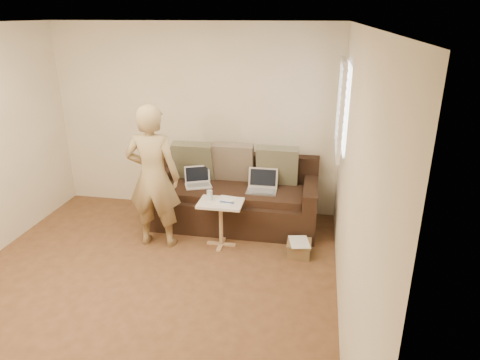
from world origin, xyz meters
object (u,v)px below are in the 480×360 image
at_px(laptop_white, 198,186).
at_px(person, 153,177).
at_px(laptop_silver, 261,192).
at_px(striped_box, 299,248).
at_px(side_table, 221,224).
at_px(sofa, 234,194).
at_px(drinking_glass, 210,195).

relative_size(laptop_white, person, 0.19).
distance_m(laptop_silver, person, 1.41).
bearing_deg(striped_box, laptop_white, 154.79).
bearing_deg(side_table, person, -172.75).
distance_m(sofa, striped_box, 1.21).
bearing_deg(striped_box, side_table, 175.46).
bearing_deg(laptop_white, drinking_glass, -84.19).
height_order(laptop_silver, side_table, laptop_silver).
bearing_deg(laptop_silver, side_table, -128.39).
bearing_deg(drinking_glass, laptop_white, 118.70).
height_order(sofa, striped_box, sofa).
xyz_separation_m(laptop_white, drinking_glass, (0.30, -0.54, 0.12)).
xyz_separation_m(laptop_white, person, (-0.35, -0.68, 0.36)).
relative_size(laptop_silver, striped_box, 1.36).
xyz_separation_m(laptop_silver, drinking_glass, (-0.56, -0.50, 0.12)).
bearing_deg(drinking_glass, person, -167.50).
distance_m(person, side_table, 0.99).
height_order(laptop_white, drinking_glass, drinking_glass).
height_order(laptop_white, striped_box, laptop_white).
distance_m(side_table, striped_box, 0.98).
height_order(sofa, drinking_glass, sofa).
height_order(side_table, striped_box, side_table).
distance_m(laptop_white, striped_box, 1.61).
bearing_deg(laptop_silver, laptop_white, 176.68).
bearing_deg(striped_box, person, -179.22).
distance_m(laptop_silver, striped_box, 0.93).
distance_m(sofa, person, 1.19).
height_order(sofa, side_table, sofa).
relative_size(sofa, laptop_white, 6.43).
xyz_separation_m(sofa, laptop_white, (-0.48, -0.04, 0.10)).
relative_size(person, side_table, 3.03).
bearing_deg(person, laptop_white, -119.56).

